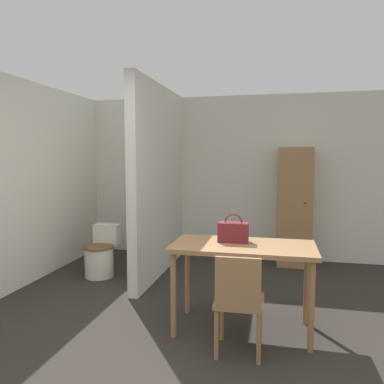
{
  "coord_description": "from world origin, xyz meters",
  "views": [
    {
      "loc": [
        0.84,
        -2.23,
        1.58
      ],
      "look_at": [
        -0.06,
        1.78,
        1.18
      ],
      "focal_mm": 35.0,
      "sensor_mm": 36.0,
      "label": 1
    }
  ],
  "objects_px": {
    "wooden_chair": "(239,300)",
    "toilet": "(101,255)",
    "handbag": "(233,232)",
    "wooden_cabinet": "(295,207)",
    "dining_table": "(243,255)"
  },
  "relations": [
    {
      "from": "wooden_chair",
      "to": "wooden_cabinet",
      "type": "height_order",
      "value": "wooden_cabinet"
    },
    {
      "from": "wooden_chair",
      "to": "wooden_cabinet",
      "type": "bearing_deg",
      "value": 77.91
    },
    {
      "from": "dining_table",
      "to": "wooden_cabinet",
      "type": "relative_size",
      "value": 0.74
    },
    {
      "from": "dining_table",
      "to": "handbag",
      "type": "height_order",
      "value": "handbag"
    },
    {
      "from": "handbag",
      "to": "wooden_cabinet",
      "type": "bearing_deg",
      "value": 73.59
    },
    {
      "from": "wooden_chair",
      "to": "handbag",
      "type": "height_order",
      "value": "handbag"
    },
    {
      "from": "wooden_chair",
      "to": "toilet",
      "type": "relative_size",
      "value": 1.26
    },
    {
      "from": "wooden_chair",
      "to": "handbag",
      "type": "distance_m",
      "value": 0.69
    },
    {
      "from": "toilet",
      "to": "handbag",
      "type": "height_order",
      "value": "handbag"
    },
    {
      "from": "dining_table",
      "to": "wooden_cabinet",
      "type": "distance_m",
      "value": 2.33
    },
    {
      "from": "wooden_cabinet",
      "to": "wooden_chair",
      "type": "bearing_deg",
      "value": -101.21
    },
    {
      "from": "toilet",
      "to": "dining_table",
      "type": "bearing_deg",
      "value": -30.88
    },
    {
      "from": "dining_table",
      "to": "handbag",
      "type": "bearing_deg",
      "value": 141.4
    },
    {
      "from": "dining_table",
      "to": "wooden_cabinet",
      "type": "bearing_deg",
      "value": 76.44
    },
    {
      "from": "handbag",
      "to": "wooden_cabinet",
      "type": "distance_m",
      "value": 2.27
    }
  ]
}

